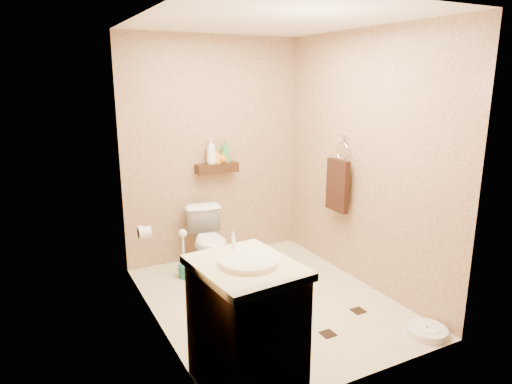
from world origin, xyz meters
TOP-DOWN VIEW (x-y plane):
  - ground at (0.00, 0.00)m, footprint 2.50×2.50m
  - wall_back at (0.00, 1.25)m, footprint 2.00×0.04m
  - wall_front at (0.00, -1.25)m, footprint 2.00×0.04m
  - wall_left at (-1.00, 0.00)m, footprint 0.04×2.50m
  - wall_right at (1.00, 0.00)m, footprint 0.04×2.50m
  - ceiling at (0.00, 0.00)m, footprint 2.00×2.50m
  - wall_shelf at (0.00, 1.17)m, footprint 0.46×0.14m
  - floor_accents at (0.01, -0.03)m, footprint 1.23×1.44m
  - toilet at (-0.24, 0.83)m, footprint 0.46×0.69m
  - vanity at (-0.70, -0.95)m, footprint 0.64×0.75m
  - bathroom_scale at (0.82, -1.07)m, footprint 0.36×0.36m
  - toilet_brush at (-0.53, 0.82)m, footprint 0.12×0.12m
  - towel_ring at (0.91, 0.25)m, footprint 0.12×0.30m
  - toilet_paper at (-0.94, 0.65)m, footprint 0.12×0.11m
  - bottle_a at (-0.06, 1.17)m, footprint 0.14×0.14m
  - bottle_b at (0.01, 1.17)m, footprint 0.09×0.09m
  - bottle_c at (0.06, 1.17)m, footprint 0.14×0.14m
  - bottle_d at (0.10, 1.17)m, footprint 0.13×0.13m
  - bottle_e at (0.10, 1.17)m, footprint 0.09×0.09m

SIDE VIEW (x-z plane):
  - ground at x=0.00m, z-range 0.00..0.00m
  - floor_accents at x=0.01m, z-range 0.00..0.01m
  - bathroom_scale at x=0.82m, z-range 0.00..0.06m
  - toilet_brush at x=-0.53m, z-range -0.08..0.44m
  - toilet at x=-0.24m, z-range 0.00..0.66m
  - vanity at x=-0.70m, z-range -0.05..0.93m
  - toilet_paper at x=-0.94m, z-range 0.54..0.66m
  - towel_ring at x=0.91m, z-range 0.57..1.33m
  - wall_shelf at x=0.00m, z-range 0.97..1.07m
  - bottle_c at x=0.06m, z-range 1.07..1.20m
  - bottle_b at x=0.01m, z-range 1.07..1.21m
  - bottle_e at x=0.10m, z-range 1.07..1.22m
  - bottle_d at x=0.10m, z-range 1.07..1.31m
  - wall_back at x=0.00m, z-range 0.00..2.40m
  - wall_front at x=0.00m, z-range 0.00..2.40m
  - wall_left at x=-1.00m, z-range 0.00..2.40m
  - wall_right at x=1.00m, z-range 0.00..2.40m
  - bottle_a at x=-0.06m, z-range 1.07..1.34m
  - ceiling at x=0.00m, z-range 2.39..2.41m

